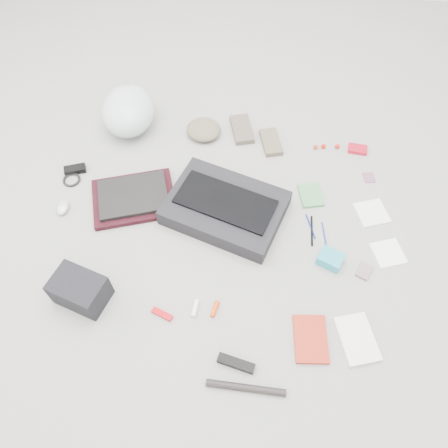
# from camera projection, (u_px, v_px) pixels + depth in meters

# --- Properties ---
(ground_plane) EXTENTS (4.00, 4.00, 0.00)m
(ground_plane) POSITION_uv_depth(u_px,v_px,m) (224.00, 230.00, 1.94)
(ground_plane) COLOR gray
(messenger_bag) EXTENTS (0.59, 0.50, 0.08)m
(messenger_bag) POSITION_uv_depth(u_px,v_px,m) (225.00, 208.00, 1.96)
(messenger_bag) COLOR black
(messenger_bag) RESTS_ON ground_plane
(bag_flap) EXTENTS (0.47, 0.32, 0.01)m
(bag_flap) POSITION_uv_depth(u_px,v_px,m) (225.00, 202.00, 1.92)
(bag_flap) COLOR black
(bag_flap) RESTS_ON messenger_bag
(laptop_sleeve) EXTENTS (0.44, 0.38, 0.03)m
(laptop_sleeve) POSITION_uv_depth(u_px,v_px,m) (134.00, 198.00, 2.03)
(laptop_sleeve) COLOR black
(laptop_sleeve) RESTS_ON ground_plane
(laptop) EXTENTS (0.37, 0.31, 0.02)m
(laptop) POSITION_uv_depth(u_px,v_px,m) (133.00, 195.00, 2.01)
(laptop) COLOR black
(laptop) RESTS_ON laptop_sleeve
(bike_helmet) EXTENTS (0.30, 0.36, 0.20)m
(bike_helmet) POSITION_uv_depth(u_px,v_px,m) (128.00, 111.00, 2.22)
(bike_helmet) COLOR silver
(bike_helmet) RESTS_ON ground_plane
(beanie) EXTENTS (0.22, 0.21, 0.06)m
(beanie) POSITION_uv_depth(u_px,v_px,m) (204.00, 130.00, 2.24)
(beanie) COLOR #69614C
(beanie) RESTS_ON ground_plane
(mitten_left) EXTENTS (0.15, 0.21, 0.03)m
(mitten_left) POSITION_uv_depth(u_px,v_px,m) (242.00, 129.00, 2.27)
(mitten_left) COLOR brown
(mitten_left) RESTS_ON ground_plane
(mitten_right) EXTENTS (0.13, 0.19, 0.03)m
(mitten_right) POSITION_uv_depth(u_px,v_px,m) (271.00, 142.00, 2.22)
(mitten_right) COLOR brown
(mitten_right) RESTS_ON ground_plane
(power_brick) EXTENTS (0.11, 0.08, 0.03)m
(power_brick) POSITION_uv_depth(u_px,v_px,m) (75.00, 169.00, 2.12)
(power_brick) COLOR black
(power_brick) RESTS_ON ground_plane
(cable_coil) EXTENTS (0.10, 0.10, 0.01)m
(cable_coil) POSITION_uv_depth(u_px,v_px,m) (72.00, 180.00, 2.09)
(cable_coil) COLOR black
(cable_coil) RESTS_ON ground_plane
(mouse) EXTENTS (0.06, 0.09, 0.03)m
(mouse) POSITION_uv_depth(u_px,v_px,m) (63.00, 207.00, 1.99)
(mouse) COLOR silver
(mouse) RESTS_ON ground_plane
(camera_bag) EXTENTS (0.24, 0.19, 0.13)m
(camera_bag) POSITION_uv_depth(u_px,v_px,m) (80.00, 290.00, 1.71)
(camera_bag) COLOR black
(camera_bag) RESTS_ON ground_plane
(multitool) EXTENTS (0.09, 0.05, 0.01)m
(multitool) POSITION_uv_depth(u_px,v_px,m) (162.00, 314.00, 1.72)
(multitool) COLOR #AD060C
(multitool) RESTS_ON ground_plane
(toiletry_tube_white) EXTENTS (0.02, 0.07, 0.02)m
(toiletry_tube_white) POSITION_uv_depth(u_px,v_px,m) (195.00, 308.00, 1.73)
(toiletry_tube_white) COLOR white
(toiletry_tube_white) RESTS_ON ground_plane
(toiletry_tube_orange) EXTENTS (0.03, 0.07, 0.02)m
(toiletry_tube_orange) POSITION_uv_depth(u_px,v_px,m) (215.00, 309.00, 1.73)
(toiletry_tube_orange) COLOR #D83D09
(toiletry_tube_orange) RESTS_ON ground_plane
(u_lock) EXTENTS (0.14, 0.06, 0.03)m
(u_lock) POSITION_uv_depth(u_px,v_px,m) (236.00, 363.00, 1.61)
(u_lock) COLOR black
(u_lock) RESTS_ON ground_plane
(bike_pump) EXTENTS (0.29, 0.03, 0.03)m
(bike_pump) POSITION_uv_depth(u_px,v_px,m) (246.00, 388.00, 1.56)
(bike_pump) COLOR black
(bike_pump) RESTS_ON ground_plane
(book_red) EXTENTS (0.14, 0.20, 0.02)m
(book_red) POSITION_uv_depth(u_px,v_px,m) (311.00, 339.00, 1.66)
(book_red) COLOR red
(book_red) RESTS_ON ground_plane
(book_white) EXTENTS (0.18, 0.22, 0.02)m
(book_white) POSITION_uv_depth(u_px,v_px,m) (357.00, 339.00, 1.66)
(book_white) COLOR white
(book_white) RESTS_ON ground_plane
(notepad) EXTENTS (0.13, 0.15, 0.02)m
(notepad) POSITION_uv_depth(u_px,v_px,m) (311.00, 195.00, 2.04)
(notepad) COLOR #47894F
(notepad) RESTS_ON ground_plane
(pen_blue) EXTENTS (0.05, 0.13, 0.01)m
(pen_blue) POSITION_uv_depth(u_px,v_px,m) (311.00, 226.00, 1.95)
(pen_blue) COLOR navy
(pen_blue) RESTS_ON ground_plane
(pen_black) EXTENTS (0.01, 0.16, 0.01)m
(pen_black) POSITION_uv_depth(u_px,v_px,m) (312.00, 231.00, 1.94)
(pen_black) COLOR black
(pen_black) RESTS_ON ground_plane
(pen_navy) EXTENTS (0.02, 0.12, 0.01)m
(pen_navy) POSITION_uv_depth(u_px,v_px,m) (324.00, 234.00, 1.93)
(pen_navy) COLOR navy
(pen_navy) RESTS_ON ground_plane
(accordion_wallet) EXTENTS (0.12, 0.11, 0.05)m
(accordion_wallet) POSITION_uv_depth(u_px,v_px,m) (330.00, 259.00, 1.84)
(accordion_wallet) COLOR #26A1BF
(accordion_wallet) RESTS_ON ground_plane
(card_deck) EXTENTS (0.08, 0.09, 0.01)m
(card_deck) POSITION_uv_depth(u_px,v_px,m) (364.00, 271.00, 1.83)
(card_deck) COLOR gray
(card_deck) RESTS_ON ground_plane
(napkin_top) EXTENTS (0.17, 0.17, 0.01)m
(napkin_top) POSITION_uv_depth(u_px,v_px,m) (372.00, 213.00, 1.99)
(napkin_top) COLOR white
(napkin_top) RESTS_ON ground_plane
(napkin_bottom) EXTENTS (0.16, 0.16, 0.01)m
(napkin_bottom) POSITION_uv_depth(u_px,v_px,m) (388.00, 253.00, 1.88)
(napkin_bottom) COLOR white
(napkin_bottom) RESTS_ON ground_plane
(lollipop_a) EXTENTS (0.02, 0.02, 0.02)m
(lollipop_a) POSITION_uv_depth(u_px,v_px,m) (316.00, 147.00, 2.21)
(lollipop_a) COLOR red
(lollipop_a) RESTS_ON ground_plane
(lollipop_b) EXTENTS (0.03, 0.03, 0.02)m
(lollipop_b) POSITION_uv_depth(u_px,v_px,m) (324.00, 146.00, 2.21)
(lollipop_b) COLOR red
(lollipop_b) RESTS_ON ground_plane
(lollipop_c) EXTENTS (0.03, 0.03, 0.02)m
(lollipop_c) POSITION_uv_depth(u_px,v_px,m) (337.00, 146.00, 2.21)
(lollipop_c) COLOR red
(lollipop_c) RESTS_ON ground_plane
(altoids_tin) EXTENTS (0.10, 0.07, 0.02)m
(altoids_tin) POSITION_uv_depth(u_px,v_px,m) (358.00, 149.00, 2.20)
(altoids_tin) COLOR #B01325
(altoids_tin) RESTS_ON ground_plane
(stamp_sheet) EXTENTS (0.06, 0.07, 0.00)m
(stamp_sheet) POSITION_uv_depth(u_px,v_px,m) (369.00, 178.00, 2.11)
(stamp_sheet) COLOR #7E506C
(stamp_sheet) RESTS_ON ground_plane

